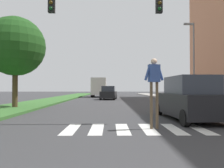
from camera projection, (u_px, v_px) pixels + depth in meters
ground_plane at (117, 99)px, 29.39m from camera, size 140.00×140.00×0.00m
crosswalk at (135, 129)px, 7.81m from camera, size 4.95×2.20×0.01m
median_strip at (56, 99)px, 27.33m from camera, size 3.75×64.00×0.15m
tree_mid at (15, 47)px, 15.43m from camera, size 4.08×4.08×6.23m
sidewalk_right at (179, 99)px, 27.45m from camera, size 3.00×64.00×0.15m
traffic_light_gantry at (50, 21)px, 9.62m from camera, size 8.57×0.30×6.00m
street_lamp_right at (193, 55)px, 21.12m from camera, size 1.02×0.24×7.50m
pedestrian_performer at (154, 82)px, 7.89m from camera, size 0.74×0.33×2.49m
suv_crossing at (189, 99)px, 10.14m from camera, size 2.14×4.67×1.97m
sedan_midblock at (109, 93)px, 28.86m from camera, size 2.25×4.61×1.72m
truck_box_delivery at (99, 87)px, 37.06m from camera, size 2.40×6.20×3.10m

